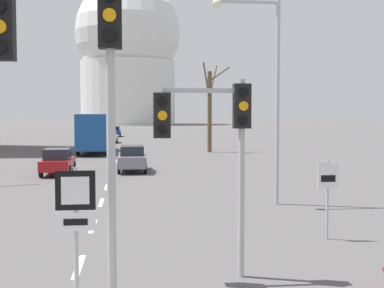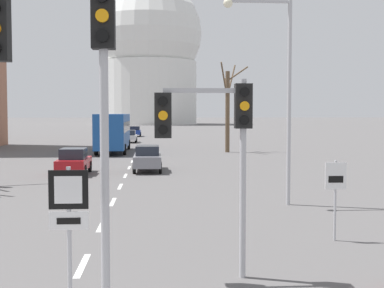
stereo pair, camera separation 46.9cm
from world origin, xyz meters
name	(u,v)px [view 1 (the left image)]	position (x,y,z in m)	size (l,w,h in m)	color
lane_stripe_1	(79,267)	(0.00, 7.46, 0.00)	(0.16, 2.00, 0.01)	silver
lane_stripe_2	(93,226)	(0.00, 11.96, 0.00)	(0.16, 2.00, 0.01)	silver
lane_stripe_3	(101,202)	(0.00, 16.46, 0.00)	(0.16, 2.00, 0.01)	silver
lane_stripe_4	(107,187)	(0.00, 20.96, 0.00)	(0.16, 2.00, 0.01)	silver
lane_stripe_5	(110,176)	(0.00, 25.46, 0.00)	(0.16, 2.00, 0.01)	silver
lane_stripe_6	(113,168)	(0.00, 29.96, 0.00)	(0.16, 2.00, 0.01)	silver
lane_stripe_7	(115,162)	(0.00, 34.46, 0.00)	(0.16, 2.00, 0.01)	silver
lane_stripe_8	(117,157)	(0.00, 38.96, 0.00)	(0.16, 2.00, 0.01)	silver
lane_stripe_9	(119,153)	(0.00, 43.46, 0.00)	(0.16, 2.00, 0.01)	silver
lane_stripe_10	(120,149)	(0.00, 47.96, 0.00)	(0.16, 2.00, 0.01)	silver
lane_stripe_11	(121,146)	(0.00, 52.46, 0.00)	(0.16, 2.00, 0.01)	silver
traffic_signal_centre_tall	(75,68)	(0.40, 3.32, 4.27)	(1.96, 0.34, 5.64)	#B2B2B7
traffic_signal_near_right	(213,128)	(2.99, 6.31, 3.26)	(2.09, 0.34, 4.32)	#B2B2B7
route_sign_post	(76,224)	(0.40, 3.14, 1.90)	(0.60, 0.08, 2.77)	#B2B2B7
speed_limit_sign	(328,186)	(6.75, 9.45, 1.53)	(0.60, 0.08, 2.26)	#B2B2B7
street_lamp_right	(265,78)	(6.39, 15.35, 4.95)	(2.66, 0.36, 7.94)	#B2B2B7
sedan_near_left	(90,138)	(-3.36, 54.77, 0.83)	(1.94, 3.89, 1.61)	#B7B7BC
sedan_near_right	(115,131)	(-1.38, 76.30, 0.80)	(1.76, 4.20, 1.56)	navy
sedan_mid_centre	(109,136)	(-1.51, 59.68, 0.77)	(1.96, 4.17, 1.51)	silver
sedan_far_left	(132,158)	(1.24, 27.83, 0.82)	(1.72, 4.48, 1.59)	slate
sedan_far_right	(58,161)	(-3.04, 26.42, 0.78)	(1.72, 3.88, 1.53)	maroon
city_bus	(95,130)	(-2.10, 43.77, 2.05)	(2.66, 10.80, 3.48)	#19478C
bare_tree_right_near	(210,107)	(8.31, 43.32, 4.16)	(2.85, 3.97, 8.10)	brown
capitol_dome	(128,52)	(0.00, 163.83, 22.42)	(32.59, 32.59, 46.04)	silver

